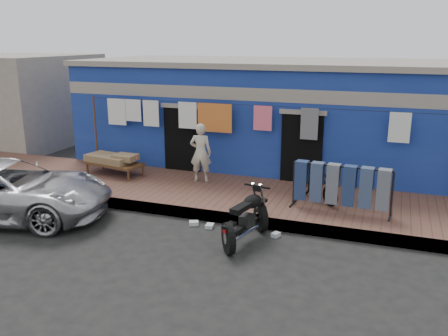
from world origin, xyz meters
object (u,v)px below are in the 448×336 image
seated_person (201,153)px  motorcycle (246,217)px  bicycle (317,181)px  car (5,189)px  charpoy (115,164)px  jeans_rack (341,187)px

seated_person → motorcycle: size_ratio=0.91×
bicycle → motorcycle: bearing=-163.9°
car → motorcycle: size_ratio=2.77×
car → bicycle: 7.23m
seated_person → charpoy: bearing=-6.4°
charpoy → jeans_rack: 6.46m
bicycle → charpoy: bicycle is taller
car → bicycle: (6.60, 2.95, 0.04)m
car → jeans_rack: bearing=-86.7°
bicycle → car: bearing=153.9°
motorcycle → charpoy: (-4.75, 2.65, 0.00)m
motorcycle → jeans_rack: 2.48m
car → jeans_rack: 7.61m
car → bicycle: car is taller
car → charpoy: 3.34m
bicycle → jeans_rack: jeans_rack is taller
seated_person → motorcycle: 3.64m
car → charpoy: bearing=-29.3°
seated_person → charpoy: 2.63m
seated_person → jeans_rack: seated_person is taller
car → jeans_rack: car is taller
motorcycle → car: bearing=-162.0°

